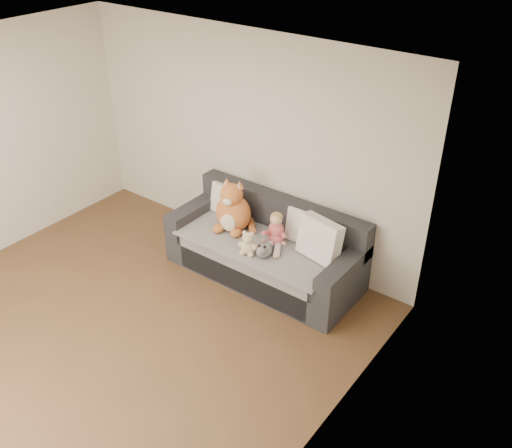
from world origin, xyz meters
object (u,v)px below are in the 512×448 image
Objects in this scene: plush_cat at (233,211)px; teddy_bear at (248,245)px; sofa at (266,250)px; sippy_cup at (269,246)px; toddler at (275,232)px.

plush_cat reaches higher than teddy_bear.
sippy_cup is (0.17, -0.18, 0.22)m from sofa.
sippy_cup is at bearing -107.70° from toddler.
teddy_bear is at bearing -135.52° from toddler.
toddler is 0.17m from sippy_cup.
teddy_bear is at bearing -47.02° from plush_cat.
teddy_bear is 0.24m from sippy_cup.
plush_cat reaches higher than toddler.
toddler is 0.59m from plush_cat.
sofa is 5.57× the size of toddler.
sofa is 0.58m from plush_cat.
toddler reaches higher than sippy_cup.
toddler is 0.62× the size of plush_cat.
sippy_cup is (0.59, -0.13, -0.18)m from plush_cat.
plush_cat is 0.56m from teddy_bear.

